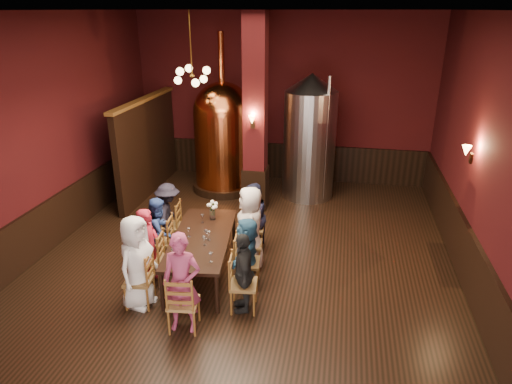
% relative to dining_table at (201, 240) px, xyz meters
% --- Properties ---
extents(room, '(10.00, 10.02, 4.50)m').
position_rel_dining_table_xyz_m(room, '(0.65, 0.40, 1.56)').
color(room, black).
rests_on(room, ground).
extents(wainscot_right, '(0.08, 9.90, 1.00)m').
position_rel_dining_table_xyz_m(wainscot_right, '(4.61, 0.40, -0.19)').
color(wainscot_right, black).
rests_on(wainscot_right, ground).
extents(wainscot_back, '(7.90, 0.08, 1.00)m').
position_rel_dining_table_xyz_m(wainscot_back, '(0.65, 5.36, -0.19)').
color(wainscot_back, black).
rests_on(wainscot_back, ground).
extents(wainscot_left, '(0.08, 9.90, 1.00)m').
position_rel_dining_table_xyz_m(wainscot_left, '(-3.31, 0.40, -0.19)').
color(wainscot_left, black).
rests_on(wainscot_left, ground).
extents(column, '(0.58, 0.58, 4.50)m').
position_rel_dining_table_xyz_m(column, '(0.35, 3.20, 1.56)').
color(column, '#420E10').
rests_on(column, ground).
extents(partition, '(0.22, 3.50, 2.40)m').
position_rel_dining_table_xyz_m(partition, '(-2.55, 3.60, 0.51)').
color(partition, black).
rests_on(partition, ground).
extents(pendant_cluster, '(0.90, 0.90, 1.70)m').
position_rel_dining_table_xyz_m(pendant_cluster, '(-1.15, 3.30, 2.41)').
color(pendant_cluster, '#A57226').
rests_on(pendant_cluster, room).
extents(sconce_wall, '(0.20, 0.20, 0.36)m').
position_rel_dining_table_xyz_m(sconce_wall, '(4.55, 1.20, 1.51)').
color(sconce_wall, black).
rests_on(sconce_wall, room).
extents(sconce_column, '(0.20, 0.20, 0.36)m').
position_rel_dining_table_xyz_m(sconce_column, '(0.35, 2.90, 1.51)').
color(sconce_column, black).
rests_on(sconce_column, column).
extents(dining_table, '(1.28, 2.50, 0.75)m').
position_rel_dining_table_xyz_m(dining_table, '(0.00, 0.00, 0.00)').
color(dining_table, black).
rests_on(dining_table, ground).
extents(chair_0, '(0.51, 0.51, 0.92)m').
position_rel_dining_table_xyz_m(chair_0, '(-0.72, -1.10, -0.23)').
color(chair_0, brown).
rests_on(chair_0, ground).
extents(person_0, '(0.66, 0.86, 1.57)m').
position_rel_dining_table_xyz_m(person_0, '(-0.72, -1.10, 0.10)').
color(person_0, white).
rests_on(person_0, ground).
extents(chair_1, '(0.51, 0.51, 0.92)m').
position_rel_dining_table_xyz_m(chair_1, '(-0.80, -0.43, -0.23)').
color(chair_1, brown).
rests_on(chair_1, ground).
extents(person_1, '(0.40, 0.55, 1.41)m').
position_rel_dining_table_xyz_m(person_1, '(-0.80, -0.43, 0.02)').
color(person_1, '#AE1D32').
rests_on(person_1, ground).
extents(chair_2, '(0.51, 0.51, 0.92)m').
position_rel_dining_table_xyz_m(chair_2, '(-0.88, 0.22, -0.23)').
color(chair_2, brown).
rests_on(chair_2, ground).
extents(person_2, '(0.38, 0.67, 1.33)m').
position_rel_dining_table_xyz_m(person_2, '(-0.88, 0.22, -0.02)').
color(person_2, '#29428B').
rests_on(person_2, ground).
extents(chair_3, '(0.51, 0.51, 0.92)m').
position_rel_dining_table_xyz_m(chair_3, '(-0.97, 0.89, -0.23)').
color(chair_3, brown).
rests_on(chair_3, ground).
extents(person_3, '(0.71, 0.97, 1.35)m').
position_rel_dining_table_xyz_m(person_3, '(-0.97, 0.89, -0.01)').
color(person_3, black).
rests_on(person_3, ground).
extents(chair_4, '(0.51, 0.51, 0.92)m').
position_rel_dining_table_xyz_m(chair_4, '(0.97, -0.89, -0.23)').
color(chair_4, brown).
rests_on(chair_4, ground).
extents(person_4, '(0.52, 0.85, 1.35)m').
position_rel_dining_table_xyz_m(person_4, '(0.97, -0.89, -0.01)').
color(person_4, black).
rests_on(person_4, ground).
extents(chair_5, '(0.51, 0.51, 0.92)m').
position_rel_dining_table_xyz_m(chair_5, '(0.88, -0.22, -0.23)').
color(chair_5, brown).
rests_on(chair_5, ground).
extents(person_5, '(0.43, 1.21, 1.29)m').
position_rel_dining_table_xyz_m(person_5, '(0.88, -0.22, -0.04)').
color(person_5, '#2C5E85').
rests_on(person_5, ground).
extents(chair_6, '(0.51, 0.51, 0.92)m').
position_rel_dining_table_xyz_m(chair_6, '(0.80, 0.43, -0.23)').
color(chair_6, brown).
rests_on(chair_6, ground).
extents(person_6, '(0.73, 0.90, 1.59)m').
position_rel_dining_table_xyz_m(person_6, '(0.80, 0.43, 0.11)').
color(person_6, silver).
rests_on(person_6, ground).
extents(chair_7, '(0.51, 0.51, 0.92)m').
position_rel_dining_table_xyz_m(chair_7, '(0.72, 1.10, -0.23)').
color(chair_7, brown).
rests_on(chair_7, ground).
extents(person_7, '(0.38, 0.70, 1.39)m').
position_rel_dining_table_xyz_m(person_7, '(0.72, 1.10, 0.01)').
color(person_7, '#1A1C35').
rests_on(person_7, ground).
extents(chair_8, '(0.51, 0.51, 0.92)m').
position_rel_dining_table_xyz_m(chair_8, '(0.19, -1.54, -0.23)').
color(chair_8, brown).
rests_on(chair_8, ground).
extents(person_8, '(0.61, 0.43, 1.58)m').
position_rel_dining_table_xyz_m(person_8, '(0.19, -1.54, 0.10)').
color(person_8, '#9C345B').
rests_on(person_8, ground).
extents(copper_kettle, '(1.96, 1.96, 4.03)m').
position_rel_dining_table_xyz_m(copper_kettle, '(-0.69, 4.21, 0.78)').
color(copper_kettle, black).
rests_on(copper_kettle, ground).
extents(steel_vessel, '(1.59, 1.59, 3.11)m').
position_rel_dining_table_xyz_m(steel_vessel, '(1.54, 4.15, 0.87)').
color(steel_vessel, '#B2B2B7').
rests_on(steel_vessel, ground).
extents(rose_vase, '(0.22, 0.22, 0.38)m').
position_rel_dining_table_xyz_m(rose_vase, '(-0.01, 0.75, 0.31)').
color(rose_vase, white).
rests_on(rose_vase, dining_table).
extents(wine_glass_0, '(0.07, 0.07, 0.17)m').
position_rel_dining_table_xyz_m(wine_glass_0, '(-0.22, -0.03, 0.15)').
color(wine_glass_0, white).
rests_on(wine_glass_0, dining_table).
extents(wine_glass_1, '(0.07, 0.07, 0.17)m').
position_rel_dining_table_xyz_m(wine_glass_1, '(-0.15, 0.56, 0.15)').
color(wine_glass_1, white).
rests_on(wine_glass_1, dining_table).
extents(wine_glass_2, '(0.07, 0.07, 0.17)m').
position_rel_dining_table_xyz_m(wine_glass_2, '(-0.21, -0.81, 0.15)').
color(wine_glass_2, white).
rests_on(wine_glass_2, dining_table).
extents(wine_glass_3, '(0.07, 0.07, 0.17)m').
position_rel_dining_table_xyz_m(wine_glass_3, '(0.11, -0.05, 0.15)').
color(wine_glass_3, white).
rests_on(wine_glass_3, dining_table).
extents(wine_glass_4, '(0.07, 0.07, 0.17)m').
position_rel_dining_table_xyz_m(wine_glass_4, '(0.41, -0.81, 0.15)').
color(wine_glass_4, white).
rests_on(wine_glass_4, dining_table).
extents(wine_glass_5, '(0.07, 0.07, 0.17)m').
position_rel_dining_table_xyz_m(wine_glass_5, '(0.17, -0.10, 0.15)').
color(wine_glass_5, white).
rests_on(wine_glass_5, dining_table).
extents(wine_glass_6, '(0.07, 0.07, 0.17)m').
position_rel_dining_table_xyz_m(wine_glass_6, '(0.14, -0.29, 0.15)').
color(wine_glass_6, white).
rests_on(wine_glass_6, dining_table).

